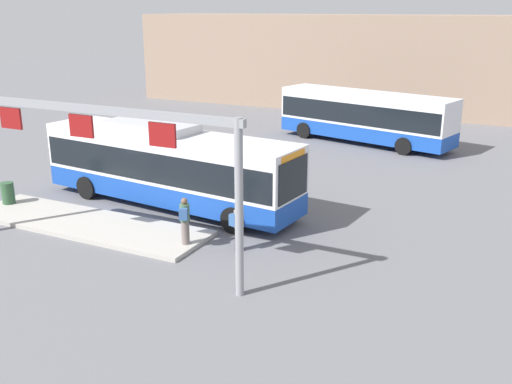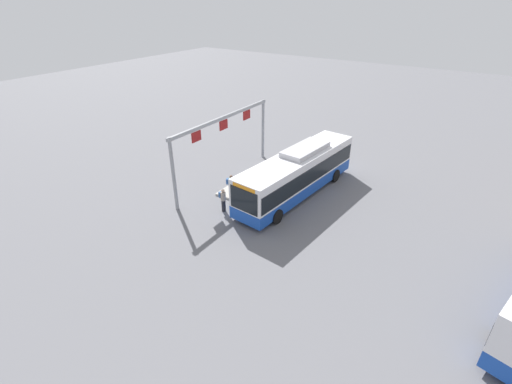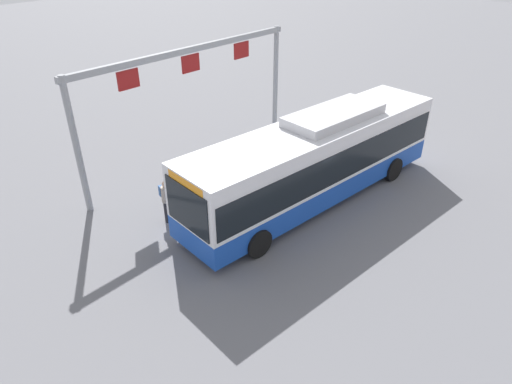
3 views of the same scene
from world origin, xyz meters
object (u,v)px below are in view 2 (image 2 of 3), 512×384
person_boarding (231,185)px  trash_bin (296,152)px  person_waiting_near (223,199)px  bus_main (297,172)px

person_boarding → trash_bin: bearing=63.6°
person_waiting_near → trash_bin: size_ratio=1.86×
trash_bin → bus_main: bearing=28.1°
bus_main → trash_bin: (-5.91, -3.16, -1.20)m
bus_main → person_boarding: bearing=-43.5°
person_waiting_near → bus_main: bearing=73.0°
trash_bin → person_waiting_near: bearing=0.8°
person_waiting_near → trash_bin: bearing=105.6°
bus_main → trash_bin: size_ratio=13.24×
person_waiting_near → trash_bin: (-10.77, -0.14, -0.28)m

